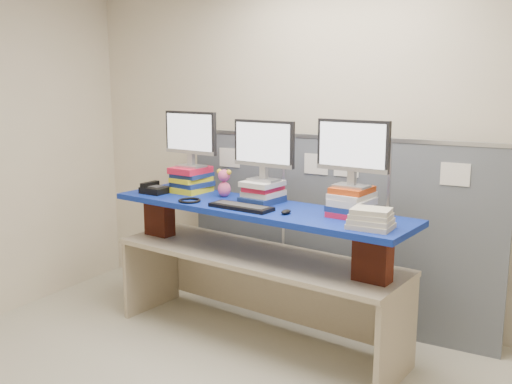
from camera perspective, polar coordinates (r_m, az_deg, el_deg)
The scene contains 18 objects.
room at distance 2.89m, azimuth -5.00°, elevation 0.33°, with size 5.00×4.00×2.80m.
cubicle_partition at distance 4.58m, azimuth 7.77°, elevation -3.88°, with size 2.60×0.06×1.53m.
desk at distance 4.27m, azimuth 0.00°, elevation -7.92°, with size 2.33×0.93×0.69m.
brick_pier_left at distance 4.76m, azimuth -9.63°, elevation -2.40°, with size 0.23×0.13×0.32m, color maroon.
brick_pier_right at distance 3.69m, azimuth 11.60°, elevation -6.38°, with size 0.23×0.13×0.32m, color maroon.
blue_board at distance 4.15m, azimuth 0.00°, elevation -1.65°, with size 2.35×0.59×0.04m, color navy.
book_stack_left at distance 4.67m, azimuth -6.47°, elevation 1.26°, with size 0.30×0.33×0.21m.
book_stack_center at distance 4.23m, azimuth 0.68°, elevation 0.01°, with size 0.28×0.33×0.16m.
book_stack_right at distance 3.86m, azimuth 9.50°, elevation -0.94°, with size 0.29×0.33×0.19m.
monitor_left at distance 4.63m, azimuth -6.57°, elevation 5.63°, with size 0.51×0.17×0.45m.
monitor_center at distance 4.18m, azimuth 0.78°, elevation 4.55°, with size 0.51×0.17×0.45m.
monitor_right at distance 3.81m, azimuth 9.64°, elevation 4.25°, with size 0.51×0.17×0.45m.
keyboard at distance 4.03m, azimuth -1.49°, elevation -1.48°, with size 0.49×0.21×0.03m.
mouse at distance 3.88m, azimuth 3.02°, elevation -1.99°, with size 0.06×0.10×0.03m, color black.
desk_phone at distance 4.68m, azimuth -10.09°, elevation 0.29°, with size 0.21×0.19×0.09m.
headset at distance 4.30m, azimuth -6.66°, elevation -0.85°, with size 0.17×0.17×0.02m, color black.
plush_toy at distance 4.45m, azimuth -3.20°, elevation 0.93°, with size 0.13×0.10×0.22m.
binder_stack at distance 3.55m, azimuth 11.42°, elevation -2.67°, with size 0.26×0.21×0.13m.
Camera 1 is at (1.60, -2.35, 1.93)m, focal length 40.00 mm.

